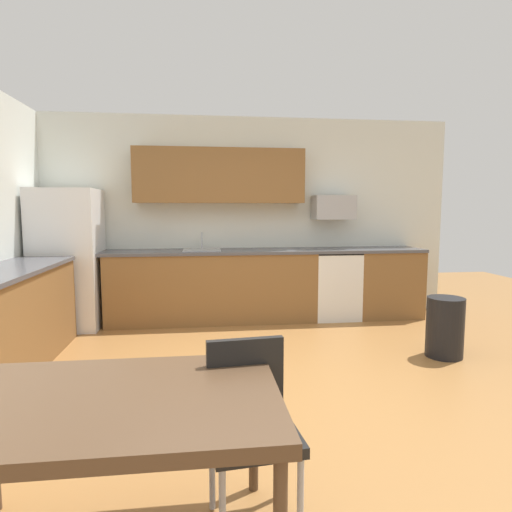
# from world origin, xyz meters

# --- Properties ---
(ground_plane) EXTENTS (12.00, 12.00, 0.00)m
(ground_plane) POSITION_xyz_m (0.00, 0.00, 0.00)
(ground_plane) COLOR #9E6B38
(wall_back) EXTENTS (5.80, 0.10, 2.70)m
(wall_back) POSITION_xyz_m (0.00, 2.65, 1.35)
(wall_back) COLOR silver
(wall_back) RESTS_ON ground
(cabinet_run_back) EXTENTS (2.68, 0.60, 0.90)m
(cabinet_run_back) POSITION_xyz_m (-0.41, 2.30, 0.45)
(cabinet_run_back) COLOR brown
(cabinet_run_back) RESTS_ON ground
(cabinet_run_back_right) EXTENTS (0.87, 0.60, 0.90)m
(cabinet_run_back_right) POSITION_xyz_m (1.96, 2.30, 0.45)
(cabinet_run_back_right) COLOR brown
(cabinet_run_back_right) RESTS_ON ground
(cabinet_run_left) EXTENTS (0.60, 2.00, 0.90)m
(cabinet_run_left) POSITION_xyz_m (-2.30, 0.80, 0.45)
(cabinet_run_left) COLOR brown
(cabinet_run_left) RESTS_ON ground
(countertop_back) EXTENTS (4.80, 0.64, 0.04)m
(countertop_back) POSITION_xyz_m (0.00, 2.30, 0.92)
(countertop_back) COLOR #4C4C51
(countertop_back) RESTS_ON cabinet_run_back
(countertop_left) EXTENTS (0.64, 2.00, 0.04)m
(countertop_left) POSITION_xyz_m (-2.30, 0.80, 0.92)
(countertop_left) COLOR #4C4C51
(countertop_left) RESTS_ON cabinet_run_left
(upper_cabinets_back) EXTENTS (2.20, 0.34, 0.70)m
(upper_cabinets_back) POSITION_xyz_m (-0.30, 2.43, 1.90)
(upper_cabinets_back) COLOR brown
(refrigerator) EXTENTS (0.76, 0.70, 1.72)m
(refrigerator) POSITION_xyz_m (-2.18, 2.22, 0.86)
(refrigerator) COLOR white
(refrigerator) RESTS_ON ground
(oven_range) EXTENTS (0.60, 0.60, 0.91)m
(oven_range) POSITION_xyz_m (1.23, 2.30, 0.46)
(oven_range) COLOR white
(oven_range) RESTS_ON ground
(microwave) EXTENTS (0.54, 0.36, 0.32)m
(microwave) POSITION_xyz_m (1.23, 2.40, 1.49)
(microwave) COLOR #9EA0A5
(sink_basin) EXTENTS (0.48, 0.40, 0.14)m
(sink_basin) POSITION_xyz_m (-0.54, 2.30, 0.88)
(sink_basin) COLOR #A5A8AD
(sink_basin) RESTS_ON countertop_back
(sink_faucet) EXTENTS (0.02, 0.02, 0.24)m
(sink_faucet) POSITION_xyz_m (-0.54, 2.48, 1.04)
(sink_faucet) COLOR #B2B5BA
(sink_faucet) RESTS_ON countertop_back
(dining_table) EXTENTS (1.40, 0.90, 0.72)m
(dining_table) POSITION_xyz_m (-0.93, -1.58, 0.66)
(dining_table) COLOR brown
(dining_table) RESTS_ON ground
(chair_near_table) EXTENTS (0.44, 0.44, 0.85)m
(chair_near_table) POSITION_xyz_m (-0.33, -1.40, 0.50)
(chair_near_table) COLOR black
(chair_near_table) RESTS_ON ground
(trash_bin) EXTENTS (0.36, 0.36, 0.60)m
(trash_bin) POSITION_xyz_m (1.86, 0.63, 0.30)
(trash_bin) COLOR black
(trash_bin) RESTS_ON ground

